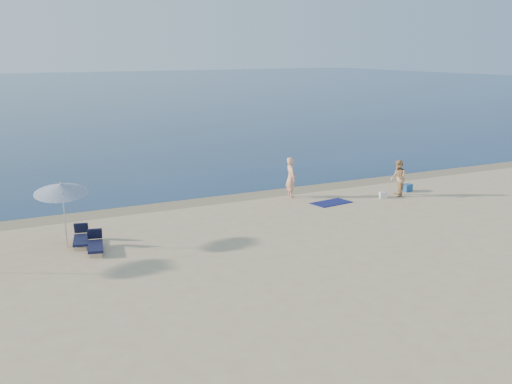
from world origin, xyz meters
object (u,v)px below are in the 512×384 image
person_left (291,177)px  blue_cooler (407,188)px  person_right (398,178)px  umbrella_near (61,188)px

person_left → blue_cooler: 5.78m
person_left → person_right: size_ratio=1.10×
person_left → person_right: person_left is taller
person_right → umbrella_near: umbrella_near is taller
person_left → umbrella_near: size_ratio=0.77×
person_left → umbrella_near: bearing=114.4°
blue_cooler → person_right: bearing=-162.6°
person_right → person_left: bearing=-88.2°
blue_cooler → umbrella_near: umbrella_near is taller
person_left → umbrella_near: 11.08m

